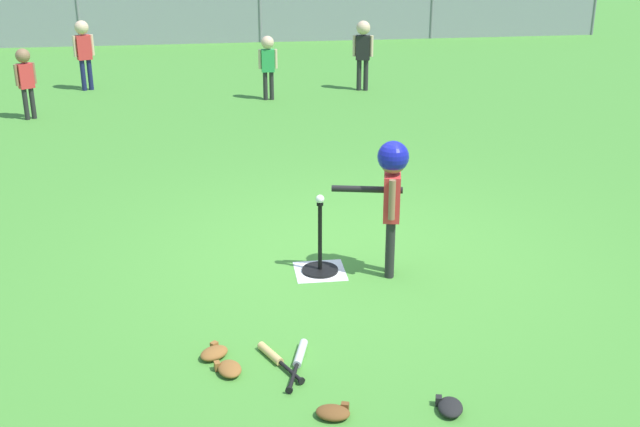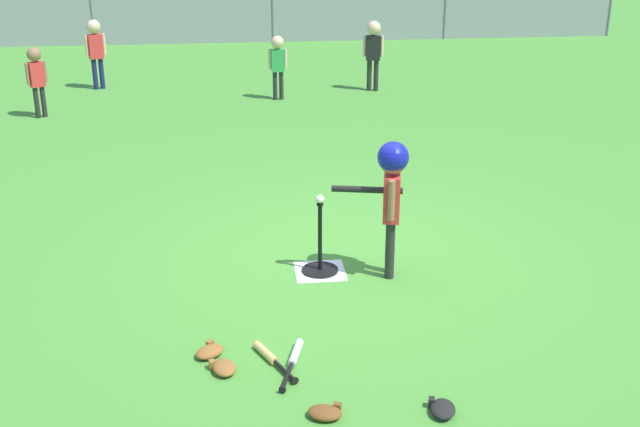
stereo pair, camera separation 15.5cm
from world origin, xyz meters
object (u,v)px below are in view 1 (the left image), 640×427
Objects in this scene: glove_near_bats at (450,407)px; glove_tossed_aside at (229,369)px; batting_tee at (320,261)px; fielder_deep_center at (83,46)px; batter_child at (391,181)px; spare_bat_wood at (275,357)px; glove_by_plate at (214,353)px; fielder_near_right at (363,46)px; baseball_on_tee at (320,199)px; fielder_deep_left at (268,59)px; spare_bat_silver at (299,358)px; fielder_deep_right at (25,74)px; glove_outfield_drop at (333,412)px.

glove_near_bats is 1.01× the size of glove_tossed_aside.
fielder_deep_center reaches higher than batting_tee.
spare_bat_wood is at bearing -130.69° from batter_child.
batting_tee reaches higher than glove_by_plate.
glove_by_plate is (-0.43, 0.11, 0.01)m from spare_bat_wood.
batter_child is at bearing -98.75° from fielder_near_right.
fielder_deep_left reaches higher than baseball_on_tee.
batter_child reaches higher than spare_bat_silver.
fielder_deep_center is 4.34× the size of glove_by_plate.
fielder_deep_right is 1.68× the size of spare_bat_silver.
batter_child reaches higher than batting_tee.
baseball_on_tee is 0.30× the size of glove_tossed_aside.
glove_by_plate is at bearing -69.70° from fielder_deep_right.
batter_child is 6.70m from fielder_deep_left.
glove_tossed_aside is (2.72, -7.32, -0.64)m from fielder_deep_right.
fielder_deep_right reaches higher than spare_bat_wood.
glove_near_bats is at bearing -75.93° from batting_tee.
glove_outfield_drop is at bearing -91.65° from fielder_deep_left.
glove_near_bats is (4.11, -7.96, -0.64)m from fielder_deep_right.
fielder_deep_center is at bearing 72.69° from fielder_deep_right.
batter_child reaches higher than glove_tossed_aside.
glove_outfield_drop is (-1.89, -9.15, -0.72)m from fielder_near_right.
fielder_deep_left is at bearing 85.95° from spare_bat_wood.
batting_tee is 1.49m from spare_bat_silver.
glove_outfield_drop is at bearing 176.73° from glove_near_bats.
glove_outfield_drop is at bearing -48.04° from glove_by_plate.
fielder_deep_right is at bearing -168.21° from fielder_deep_left.
fielder_deep_left reaches higher than glove_tossed_aside.
batter_child is at bearing 49.31° from spare_bat_wood.
glove_tossed_aside is at bearing -118.91° from batting_tee.
glove_outfield_drop is (0.14, -0.68, 0.01)m from spare_bat_silver.
fielder_deep_right reaches higher than spare_bat_silver.
fielder_deep_left is 1.71m from fielder_near_right.
glove_near_bats is (0.54, -2.17, -0.07)m from batting_tee.
glove_outfield_drop reaches higher than spare_bat_silver.
fielder_deep_left reaches higher than spare_bat_silver.
fielder_deep_right is 1.98m from fielder_deep_center.
fielder_deep_center reaches higher than spare_bat_wood.
glove_near_bats is 0.97× the size of glove_outfield_drop.
batting_tee is 1.61m from glove_by_plate.
batter_child reaches higher than fielder_near_right.
fielder_near_right reaches higher than baseball_on_tee.
spare_bat_silver is at bearing -13.82° from glove_by_plate.
glove_by_plate is at bearing -107.55° from fielder_near_right.
baseball_on_tee is at bearing -103.52° from fielder_near_right.
fielder_deep_center is at bearing 172.02° from fielder_near_right.
glove_tossed_aside is (0.10, -0.23, 0.00)m from glove_by_plate.
fielder_deep_center is 10.21m from glove_outfield_drop.
batting_tee is at bearing 61.09° from glove_tossed_aside.
spare_bat_silver is 0.61m from glove_by_plate.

